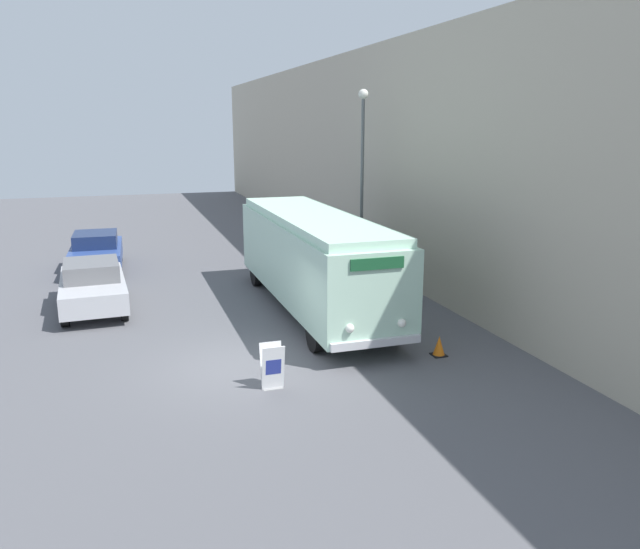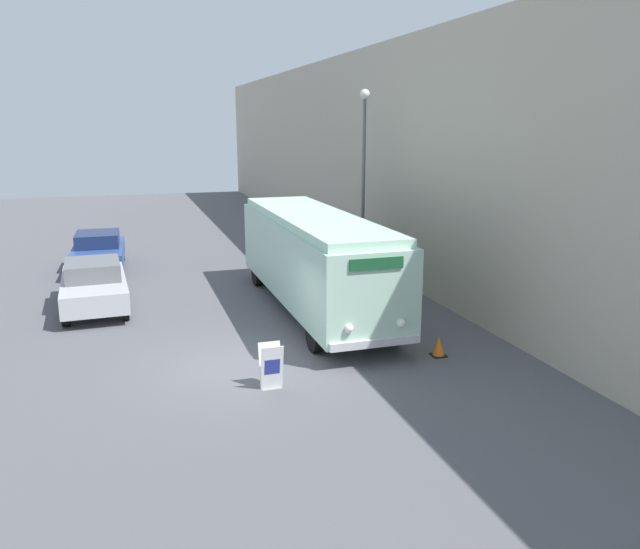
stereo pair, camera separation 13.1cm
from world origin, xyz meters
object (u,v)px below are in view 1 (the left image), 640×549
at_px(vintage_bus, 314,256).
at_px(streetlamp, 362,160).
at_px(parked_car_near, 93,285).
at_px(sign_board, 272,367).
at_px(parked_car_mid, 96,252).
at_px(traffic_cone, 439,346).

distance_m(vintage_bus, streetlamp, 5.21).
distance_m(vintage_bus, parked_car_near, 7.07).
height_order(vintage_bus, sign_board, vintage_bus).
relative_size(parked_car_near, parked_car_mid, 1.01).
height_order(sign_board, parked_car_mid, parked_car_mid).
xyz_separation_m(parked_car_mid, traffic_cone, (8.48, -12.81, -0.51)).
bearing_deg(vintage_bus, parked_car_mid, 129.87).
height_order(sign_board, streetlamp, streetlamp).
height_order(streetlamp, traffic_cone, streetlamp).
distance_m(sign_board, streetlamp, 11.19).
relative_size(vintage_bus, parked_car_mid, 2.23).
bearing_deg(streetlamp, sign_board, -122.46).
bearing_deg(sign_board, vintage_bus, 63.87).
bearing_deg(traffic_cone, sign_board, -171.80).
distance_m(streetlamp, traffic_cone, 9.26).
relative_size(sign_board, parked_car_near, 0.23).
relative_size(vintage_bus, parked_car_near, 2.21).
distance_m(vintage_bus, traffic_cone, 5.38).
bearing_deg(traffic_cone, vintage_bus, 110.63).
relative_size(sign_board, streetlamp, 0.15).
bearing_deg(parked_car_near, sign_board, -65.36).
height_order(vintage_bus, parked_car_mid, vintage_bus).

